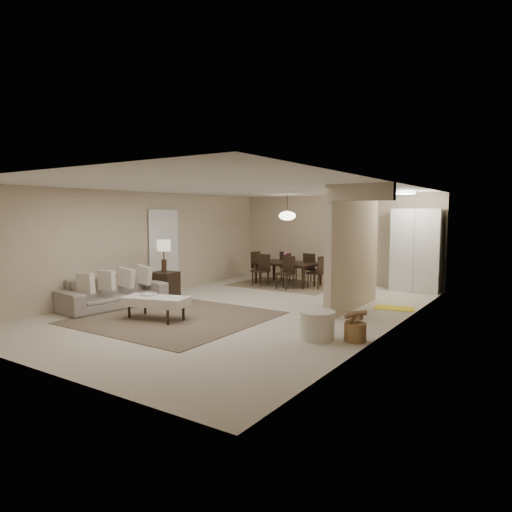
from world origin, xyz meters
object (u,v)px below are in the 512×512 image
Objects in this scene: wicker_basket at (355,332)px; dining_table at (287,274)px; round_pouf at (317,325)px; side_table at (164,285)px; sofa at (114,292)px; pantry_cabinet at (417,250)px; ottoman_bench at (156,301)px.

dining_table is (-3.67, 4.32, 0.17)m from wicker_basket.
round_pouf is 1.67× the size of wicker_basket.
side_table is 3.57m from dining_table.
dining_table is at bearing -11.10° from sofa.
sofa reaches higher than dining_table.
pantry_cabinet reaches higher than ottoman_bench.
sofa reaches higher than round_pouf.
dining_table is at bearing 65.59° from side_table.
sofa is at bearing -130.84° from pantry_cabinet.
wicker_basket is at bearing -11.63° from side_table.
round_pouf is at bearing -48.29° from dining_table.
round_pouf is at bearing -91.56° from pantry_cabinet.
sofa is 6.55× the size of wicker_basket.
sofa is 1.58m from ottoman_bench.
dining_table is at bearing 74.19° from ottoman_bench.
ottoman_bench is 4.99m from dining_table.
dining_table is (1.53, 4.69, -0.01)m from sofa.
ottoman_bench is 3.71m from wicker_basket.
dining_table is (-3.27, -0.86, -0.73)m from pantry_cabinet.
pantry_cabinet reaches higher than round_pouf.
side_table is 1.07× the size of round_pouf.
sofa is at bearing -178.06° from round_pouf.
dining_table is (-0.03, 4.99, -0.03)m from ottoman_bench.
sofa is at bearing 152.96° from ottoman_bench.
round_pouf is at bearing -157.98° from wicker_basket.
wicker_basket is (5.20, 0.38, -0.18)m from sofa.
pantry_cabinet is at bearing 40.89° from side_table.
pantry_cabinet is 1.16× the size of dining_table.
pantry_cabinet reaches higher than wicker_basket.
side_table is (0.05, 1.44, -0.02)m from sofa.
pantry_cabinet reaches higher than sofa.
wicker_basket is 0.19× the size of dining_table.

